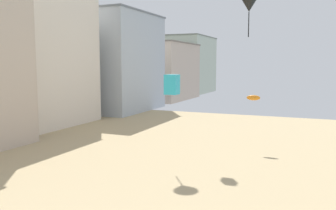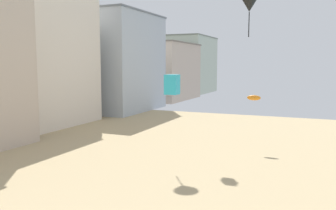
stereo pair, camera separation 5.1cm
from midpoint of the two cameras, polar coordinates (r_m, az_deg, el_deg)
boardwalk_hotel_mid at (r=53.14m, az=-20.22°, el=7.30°), size 11.76×13.52×18.93m
boardwalk_hotel_far at (r=67.12m, az=-9.83°, el=6.81°), size 16.45×17.37×17.63m
boardwalk_hotel_distant at (r=86.61m, az=-1.85°, el=5.47°), size 15.98×19.98×13.54m
boardwalk_hotel_furthest at (r=106.63m, az=3.04°, el=6.50°), size 13.10×19.97×16.64m
kite_black_delta at (r=23.98m, az=12.89°, el=15.48°), size 1.09×1.09×2.49m
kite_orange_parafoil at (r=36.27m, az=13.56°, el=1.15°), size 1.35×0.38×0.53m
kite_cyan_box at (r=21.42m, az=0.57°, el=3.32°), size 0.76×0.76×1.20m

